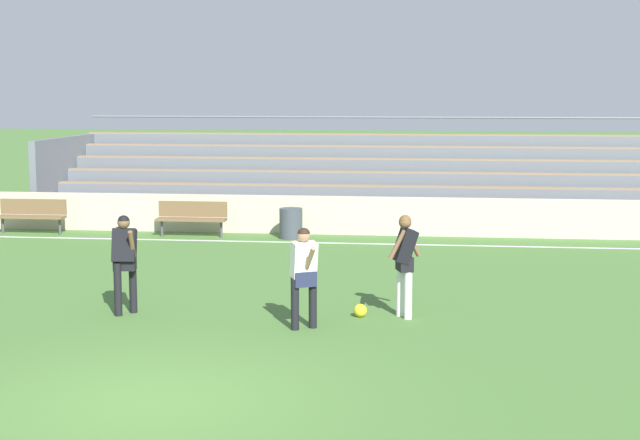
# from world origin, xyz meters

# --- Properties ---
(ground_plane) EXTENTS (160.00, 160.00, 0.00)m
(ground_plane) POSITION_xyz_m (0.00, 0.00, 0.00)
(ground_plane) COLOR #477033
(field_line_sideline) EXTENTS (44.00, 0.12, 0.01)m
(field_line_sideline) POSITION_xyz_m (0.00, 12.38, 0.00)
(field_line_sideline) COLOR white
(field_line_sideline) RESTS_ON ground
(sideline_wall) EXTENTS (48.00, 0.16, 1.00)m
(sideline_wall) POSITION_xyz_m (0.00, 13.85, 0.50)
(sideline_wall) COLOR beige
(sideline_wall) RESTS_ON ground
(bleacher_stand) EXTENTS (22.64, 5.26, 2.91)m
(bleacher_stand) POSITION_xyz_m (3.41, 17.31, 1.24)
(bleacher_stand) COLOR #897051
(bleacher_stand) RESTS_ON ground
(bench_near_bin) EXTENTS (1.80, 0.40, 0.90)m
(bench_near_bin) POSITION_xyz_m (-2.81, 13.03, 0.55)
(bench_near_bin) COLOR brown
(bench_near_bin) RESTS_ON ground
(bench_near_wall_gap) EXTENTS (1.80, 0.40, 0.90)m
(bench_near_wall_gap) POSITION_xyz_m (-7.11, 13.03, 0.55)
(bench_near_wall_gap) COLOR brown
(bench_near_wall_gap) RESTS_ON ground
(trash_bin) EXTENTS (0.59, 0.59, 0.77)m
(trash_bin) POSITION_xyz_m (-0.23, 13.00, 0.39)
(trash_bin) COLOR #3D424C
(trash_bin) RESTS_ON ground
(player_white_trailing_run) EXTENTS (0.48, 0.72, 1.61)m
(player_white_trailing_run) POSITION_xyz_m (1.37, 3.78, 0.95)
(player_white_trailing_run) COLOR black
(player_white_trailing_run) RESTS_ON ground
(player_dark_dropping_back) EXTENTS (0.54, 0.48, 1.71)m
(player_dark_dropping_back) POSITION_xyz_m (2.91, 4.74, 1.03)
(player_dark_dropping_back) COLOR white
(player_dark_dropping_back) RESTS_ON ground
(player_dark_overlapping) EXTENTS (0.45, 0.55, 1.68)m
(player_dark_overlapping) POSITION_xyz_m (-1.74, 4.42, 1.00)
(player_dark_overlapping) COLOR black
(player_dark_overlapping) RESTS_ON ground
(soccer_ball) EXTENTS (0.22, 0.22, 0.22)m
(soccer_ball) POSITION_xyz_m (2.19, 4.68, 0.11)
(soccer_ball) COLOR yellow
(soccer_ball) RESTS_ON ground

